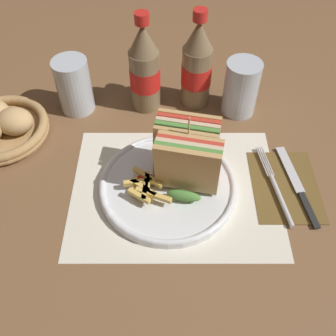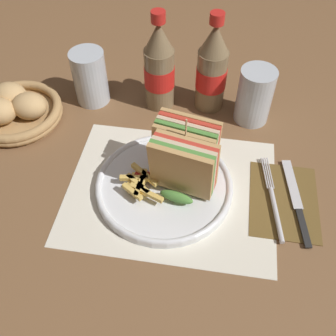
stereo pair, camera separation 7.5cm
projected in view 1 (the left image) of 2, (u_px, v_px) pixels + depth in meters
The scene contains 13 objects.
ground_plane at pixel (166, 182), 0.78m from camera, with size 4.00×4.00×0.00m, color brown.
placemat at pixel (173, 190), 0.77m from camera, with size 0.40×0.31×0.00m.
plate_main at pixel (168, 186), 0.76m from camera, with size 0.27×0.27×0.02m.
club_sandwich at pixel (185, 156), 0.72m from camera, with size 0.13×0.14×0.15m.
fries_pile at pixel (142, 188), 0.73m from camera, with size 0.09×0.08×0.02m.
ketchup_blob at pixel (143, 179), 0.75m from camera, with size 0.03×0.03×0.01m.
napkin at pixel (283, 186), 0.77m from camera, with size 0.13×0.18×0.00m.
fork at pixel (275, 192), 0.75m from camera, with size 0.04×0.20×0.01m.
knife at pixel (295, 186), 0.77m from camera, with size 0.05×0.20×0.00m.
coke_bottle_near at pixel (143, 70), 0.85m from camera, with size 0.07×0.07×0.23m.
coke_bottle_far at pixel (195, 66), 0.86m from camera, with size 0.07×0.07×0.23m.
glass_near at pixel (238, 91), 0.88m from camera, with size 0.08×0.08×0.13m.
glass_far at pixel (73, 89), 0.88m from camera, with size 0.08×0.08×0.13m.
Camera 1 is at (0.00, -0.48, 0.61)m, focal length 42.00 mm.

